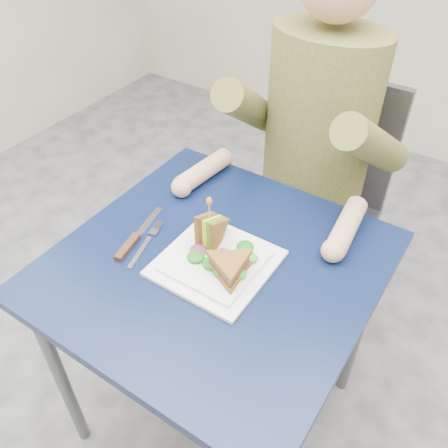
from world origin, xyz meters
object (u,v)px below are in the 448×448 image
Objects in this scene: chair at (319,189)px; diner at (320,106)px; plate at (216,262)px; knife at (132,242)px; fork at (145,245)px; table at (216,283)px; sandwich_flat at (230,267)px; sandwich_upright at (210,230)px.

diner is (-0.00, -0.11, 0.37)m from chair.
plate is 1.18× the size of knife.
fork is at bearing -106.98° from diner.
chair is (0.00, 0.65, -0.11)m from table.
sandwich_flat is (0.06, -0.58, -0.14)m from diner.
plate is 0.19m from fork.
sandwich_upright is 0.73× the size of fork.
fork is at bearing -104.41° from chair.
table is 1.01× the size of diner.
plate is at bearing -89.45° from chair.
sandwich_flat is 1.29× the size of sandwich_upright.
diner reaches higher than sandwich_upright.
plate is (0.01, -0.01, 0.09)m from table.
sandwich_flat is 0.94× the size of fork.
sandwich_upright is at bearing -94.73° from diner.
fork is (-0.18, -0.71, 0.19)m from chair.
sandwich_upright is 0.59× the size of knife.
sandwich_upright is at bearing 145.87° from sandwich_flat.
diner is at bearing 70.63° from knife.
sandwich_upright is (-0.10, 0.07, 0.01)m from sandwich_flat.
table is 0.14m from sandwich_flat.
knife is at bearing -173.09° from sandwich_flat.
chair is at bearing 75.59° from fork.
fork is at bearing -166.56° from plate.
table is 0.21m from fork.
chair is at bearing 90.00° from table.
diner is at bearing 85.27° from sandwich_upright.
knife is (-0.03, -0.01, 0.00)m from fork.
diner reaches higher than fork.
plate is 0.23m from knife.
sandwich_upright reaches higher than table.
diner is at bearing 90.00° from table.
knife is at bearing -165.16° from plate.
sandwich_flat reaches higher than knife.
plate is 0.07m from sandwich_flat.
diner reaches higher than chair.
sandwich_flat is 0.25m from fork.
sandwich_upright is (-0.04, 0.04, 0.13)m from table.
sandwich_upright is at bearing 137.01° from plate.
knife is (-0.17, -0.10, -0.05)m from sandwich_upright.
plate reaches higher than fork.
diner is 0.65m from fork.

